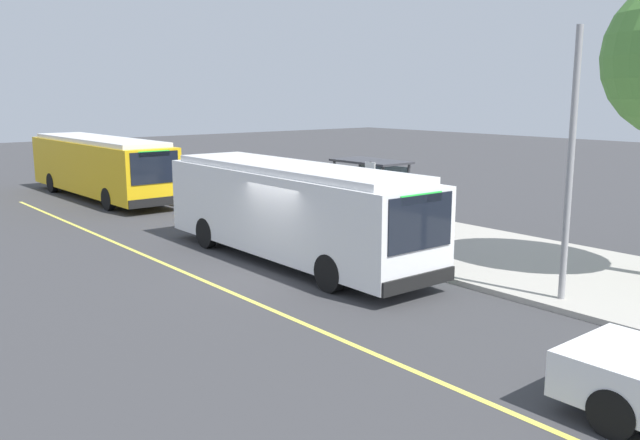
{
  "coord_description": "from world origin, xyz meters",
  "views": [
    {
      "loc": [
        15.01,
        -10.79,
        5.01
      ],
      "look_at": [
        0.28,
        1.22,
        1.4
      ],
      "focal_mm": 37.3,
      "sensor_mm": 36.0,
      "label": 1
    }
  ],
  "objects_px": {
    "transit_bus_second": "(100,165)",
    "waiting_bench": "(369,212)",
    "transit_bus_main": "(292,209)",
    "pedestrian_commuter": "(378,217)",
    "route_sign_post": "(370,193)"
  },
  "relations": [
    {
      "from": "waiting_bench",
      "to": "transit_bus_second",
      "type": "bearing_deg",
      "value": -160.12
    },
    {
      "from": "transit_bus_main",
      "to": "route_sign_post",
      "type": "bearing_deg",
      "value": 71.08
    },
    {
      "from": "route_sign_post",
      "to": "transit_bus_second",
      "type": "bearing_deg",
      "value": -172.49
    },
    {
      "from": "transit_bus_main",
      "to": "waiting_bench",
      "type": "xyz_separation_m",
      "value": [
        -2.12,
        5.23,
        -0.98
      ]
    },
    {
      "from": "waiting_bench",
      "to": "pedestrian_commuter",
      "type": "relative_size",
      "value": 0.95
    },
    {
      "from": "transit_bus_second",
      "to": "pedestrian_commuter",
      "type": "height_order",
      "value": "transit_bus_second"
    },
    {
      "from": "waiting_bench",
      "to": "route_sign_post",
      "type": "height_order",
      "value": "route_sign_post"
    },
    {
      "from": "transit_bus_main",
      "to": "route_sign_post",
      "type": "relative_size",
      "value": 3.8
    },
    {
      "from": "transit_bus_second",
      "to": "waiting_bench",
      "type": "relative_size",
      "value": 7.41
    },
    {
      "from": "transit_bus_main",
      "to": "waiting_bench",
      "type": "distance_m",
      "value": 5.72
    },
    {
      "from": "transit_bus_main",
      "to": "pedestrian_commuter",
      "type": "xyz_separation_m",
      "value": [
        0.72,
        2.94,
        -0.5
      ]
    },
    {
      "from": "transit_bus_second",
      "to": "route_sign_post",
      "type": "xyz_separation_m",
      "value": [
        16.73,
        2.21,
        0.34
      ]
    },
    {
      "from": "pedestrian_commuter",
      "to": "transit_bus_second",
      "type": "bearing_deg",
      "value": -170.78
    },
    {
      "from": "route_sign_post",
      "to": "pedestrian_commuter",
      "type": "relative_size",
      "value": 1.66
    },
    {
      "from": "transit_bus_main",
      "to": "transit_bus_second",
      "type": "bearing_deg",
      "value": 179.12
    }
  ]
}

